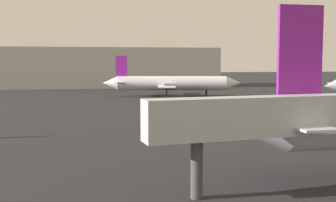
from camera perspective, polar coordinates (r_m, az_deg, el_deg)
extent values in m
cone|color=silver|center=(28.78, 11.86, -3.47)|extent=(3.64, 3.32, 3.28)
cube|color=silver|center=(29.70, 15.93, -2.66)|extent=(2.38, 8.07, 0.15)
cube|color=purple|center=(29.66, 16.97, 5.95)|extent=(3.07, 0.32, 6.30)
cone|color=#B2BCCC|center=(78.69, 20.95, 1.84)|extent=(3.99, 3.67, 3.43)
cylinder|color=silver|center=(97.98, 0.52, 2.38)|extent=(24.54, 7.51, 3.17)
cone|color=silver|center=(99.18, 8.60, 2.35)|extent=(4.00, 3.74, 3.17)
cone|color=silver|center=(98.74, -7.59, 2.35)|extent=(4.00, 3.74, 3.17)
cube|color=silver|center=(97.99, -0.19, 2.10)|extent=(7.12, 19.51, 0.19)
cube|color=silver|center=(98.48, -6.36, 2.54)|extent=(3.10, 6.95, 0.13)
cube|color=purple|center=(98.34, -6.14, 4.61)|extent=(2.56, 0.70, 4.58)
cylinder|color=#4C4C54|center=(101.64, 0.22, 2.12)|extent=(2.62, 1.85, 1.44)
cylinder|color=#4C4C54|center=(94.37, 0.26, 1.88)|extent=(2.62, 1.85, 1.44)
cube|color=black|center=(98.55, 5.06, 1.03)|extent=(0.47, 0.47, 1.43)
cube|color=black|center=(99.70, -0.19, 1.10)|extent=(0.47, 0.47, 1.43)
cube|color=black|center=(96.51, -0.19, 0.96)|extent=(0.47, 0.47, 1.43)
cube|color=#B2B7BC|center=(28.07, 17.59, -1.70)|extent=(20.62, 4.27, 2.40)
cylinder|color=#3F3F44|center=(25.12, 3.79, -8.98)|extent=(0.70, 0.70, 3.39)
cube|color=#B7B7B2|center=(138.30, -8.23, 4.39)|extent=(68.39, 23.20, 12.04)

